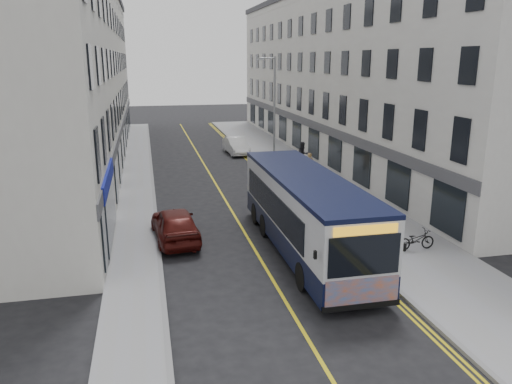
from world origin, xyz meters
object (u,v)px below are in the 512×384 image
city_bus (306,211)px  bicycle (416,240)px  car_white (236,146)px  car_maroon (175,224)px  pedestrian_far (303,155)px  streetlamp (273,112)px  pedestrian_near (310,165)px

city_bus → bicycle: 4.81m
car_white → car_maroon: 21.03m
pedestrian_far → city_bus: bearing=-123.2°
city_bus → streetlamp: bearing=81.1°
car_white → streetlamp: bearing=-87.1°
car_maroon → car_white: bearing=-112.7°
streetlamp → city_bus: (-2.18, -13.88, -2.58)m
pedestrian_near → car_white: (-3.20, 10.08, -0.25)m
streetlamp → car_white: 9.53m
bicycle → pedestrian_far: size_ratio=0.87×
pedestrian_near → pedestrian_far: 3.01m
city_bus → car_white: bearing=86.9°
city_bus → car_white: 22.68m
streetlamp → city_bus: streetlamp is taller
pedestrian_near → bicycle: bearing=-102.9°
streetlamp → pedestrian_far: 4.56m
city_bus → bicycle: bearing=-12.9°
city_bus → car_white: city_bus is taller
bicycle → pedestrian_far: (0.33, 16.55, 0.52)m
pedestrian_near → car_white: bearing=94.3°
streetlamp → car_maroon: streetlamp is taller
city_bus → pedestrian_near: city_bus is taller
pedestrian_near → pedestrian_far: pedestrian_far is taller
streetlamp → bicycle: (2.35, -14.91, -3.83)m
streetlamp → bicycle: size_ratio=4.81×
city_bus → car_maroon: (-5.21, 2.59, -1.04)m
streetlamp → pedestrian_far: size_ratio=4.19×
streetlamp → bicycle: bearing=-81.0°
pedestrian_far → car_maroon: size_ratio=0.43×
city_bus → pedestrian_far: (4.86, 15.51, -0.73)m
car_maroon → bicycle: bearing=154.7°
streetlamp → car_maroon: 13.97m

